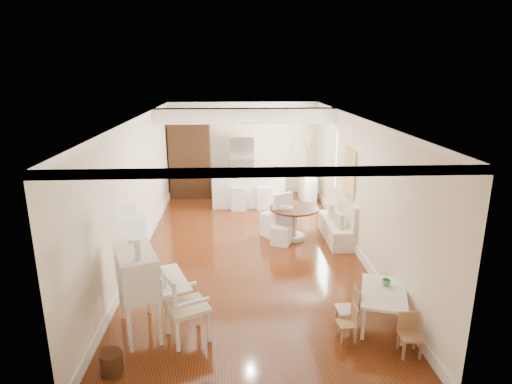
{
  "coord_description": "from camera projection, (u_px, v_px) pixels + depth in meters",
  "views": [
    {
      "loc": [
        -0.29,
        -8.45,
        3.68
      ],
      "look_at": [
        0.17,
        0.3,
        1.2
      ],
      "focal_mm": 30.0,
      "sensor_mm": 36.0,
      "label": 1
    }
  ],
  "objects": [
    {
      "name": "kids_chair_b",
      "position": [
        347.0,
        309.0,
        6.28
      ],
      "size": [
        0.31,
        0.31,
        0.64
      ],
      "primitive_type": "cube",
      "rotation": [
        0.0,
        0.0,
        -1.55
      ],
      "color": "#9F7048",
      "rests_on": "ground"
    },
    {
      "name": "slip_chair_far",
      "position": [
        276.0,
        214.0,
        9.75
      ],
      "size": [
        0.73,
        0.73,
        1.09
      ],
      "primitive_type": "cube",
      "rotation": [
        0.0,
        0.0,
        -2.55
      ],
      "color": "white",
      "rests_on": "ground"
    },
    {
      "name": "secretary_bureau",
      "position": [
        138.0,
        291.0,
        6.12
      ],
      "size": [
        1.3,
        1.32,
        1.28
      ],
      "primitive_type": "cube",
      "rotation": [
        0.0,
        0.0,
        0.37
      ],
      "color": "white",
      "rests_on": "ground"
    },
    {
      "name": "room",
      "position": [
        250.0,
        156.0,
        8.91
      ],
      "size": [
        9.0,
        9.04,
        2.82
      ],
      "color": "brown",
      "rests_on": "ground"
    },
    {
      "name": "pantry_cabinet",
      "position": [
        190.0,
        159.0,
        12.76
      ],
      "size": [
        1.2,
        0.6,
        2.3
      ],
      "primitive_type": "cube",
      "color": "#381E11",
      "rests_on": "ground"
    },
    {
      "name": "branch_vase",
      "position": [
        309.0,
        172.0,
        12.38
      ],
      "size": [
        0.21,
        0.21,
        0.21
      ],
      "primitive_type": "imported",
      "rotation": [
        0.0,
        0.0,
        0.04
      ],
      "color": "white",
      "rests_on": "sideboard"
    },
    {
      "name": "kids_chair_c",
      "position": [
        410.0,
        335.0,
        5.69
      ],
      "size": [
        0.29,
        0.29,
        0.58
      ],
      "primitive_type": "cube",
      "rotation": [
        0.0,
        0.0,
        -0.04
      ],
      "color": "#AA764D",
      "rests_on": "ground"
    },
    {
      "name": "bar_stool_right",
      "position": [
        264.0,
        191.0,
        11.77
      ],
      "size": [
        0.42,
        0.42,
        1.0
      ],
      "primitive_type": "cube",
      "rotation": [
        0.0,
        0.0,
        0.06
      ],
      "color": "white",
      "rests_on": "ground"
    },
    {
      "name": "breakfast_counter",
      "position": [
        248.0,
        188.0,
        11.98
      ],
      "size": [
        2.05,
        0.65,
        1.03
      ],
      "primitive_type": "cube",
      "color": "white",
      "rests_on": "ground"
    },
    {
      "name": "bar_stool_left",
      "position": [
        238.0,
        191.0,
        11.68
      ],
      "size": [
        0.42,
        0.42,
        1.03
      ],
      "primitive_type": "cube",
      "rotation": [
        0.0,
        0.0,
        0.01
      ],
      "color": "white",
      "rests_on": "ground"
    },
    {
      "name": "sideboard",
      "position": [
        308.0,
        188.0,
        12.51
      ],
      "size": [
        0.42,
        0.83,
        0.77
      ],
      "primitive_type": "cube",
      "rotation": [
        0.0,
        0.0,
        0.08
      ],
      "color": "white",
      "rests_on": "ground"
    },
    {
      "name": "slip_chair_near",
      "position": [
        282.0,
        226.0,
        9.35
      ],
      "size": [
        0.52,
        0.53,
        0.82
      ],
      "primitive_type": "cube",
      "rotation": [
        0.0,
        0.0,
        -0.4
      ],
      "color": "white",
      "rests_on": "ground"
    },
    {
      "name": "kids_chair_a",
      "position": [
        347.0,
        323.0,
        6.02
      ],
      "size": [
        0.28,
        0.28,
        0.53
      ],
      "primitive_type": "cube",
      "rotation": [
        0.0,
        0.0,
        -1.47
      ],
      "color": "tan",
      "rests_on": "ground"
    },
    {
      "name": "banquette",
      "position": [
        337.0,
        219.0,
        9.58
      ],
      "size": [
        0.52,
        1.6,
        0.98
      ],
      "primitive_type": "cube",
      "color": "silver",
      "rests_on": "ground"
    },
    {
      "name": "dining_table",
      "position": [
        294.0,
        223.0,
        9.64
      ],
      "size": [
        1.28,
        1.28,
        0.75
      ],
      "primitive_type": "cylinder",
      "rotation": [
        0.0,
        0.0,
        0.18
      ],
      "color": "#462316",
      "rests_on": "ground"
    },
    {
      "name": "fridge",
      "position": [
        254.0,
        167.0,
        12.89
      ],
      "size": [
        0.75,
        0.65,
        1.8
      ],
      "primitive_type": "imported",
      "color": "silver",
      "rests_on": "ground"
    },
    {
      "name": "pencil_cup",
      "position": [
        386.0,
        283.0,
        6.49
      ],
      "size": [
        0.17,
        0.17,
        0.1
      ],
      "primitive_type": "imported",
      "rotation": [
        0.0,
        0.0,
        0.36
      ],
      "color": "#61A669",
      "rests_on": "kids_table"
    },
    {
      "name": "gustavian_armchair",
      "position": [
        187.0,
        305.0,
        5.99
      ],
      "size": [
        0.78,
        0.78,
        1.03
      ],
      "primitive_type": "cube",
      "rotation": [
        0.0,
        0.0,
        2.01
      ],
      "color": "white",
      "rests_on": "ground"
    },
    {
      "name": "wicker_basket",
      "position": [
        112.0,
        363.0,
        5.38
      ],
      "size": [
        0.33,
        0.33,
        0.29
      ],
      "primitive_type": "cylinder",
      "rotation": [
        0.0,
        0.0,
        -0.17
      ],
      "color": "#472916",
      "rests_on": "ground"
    },
    {
      "name": "kids_table",
      "position": [
        382.0,
        307.0,
        6.4
      ],
      "size": [
        0.94,
        1.22,
        0.54
      ],
      "primitive_type": "cube",
      "rotation": [
        0.0,
        0.0,
        -0.32
      ],
      "color": "white",
      "rests_on": "ground"
    }
  ]
}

